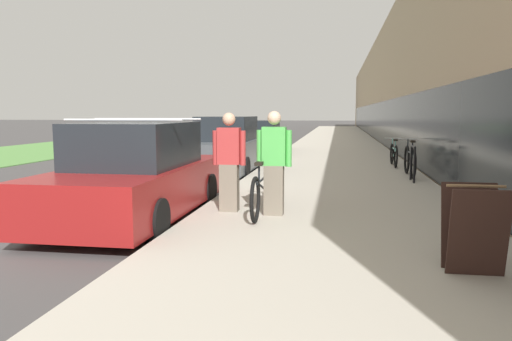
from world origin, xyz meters
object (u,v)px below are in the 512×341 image
object	(u,v)px
person_bystander	(229,162)
bike_rack_hoop	(413,160)
parked_sedan_curbside	(137,176)
vintage_roadster_curbside	(227,148)
person_rider	(274,163)
parked_sedan_far	(258,139)
cruiser_bike_nearest	(410,161)
sandwich_board_sign	(474,228)
cruiser_bike_middle	(394,154)
tandem_bicycle	(265,188)

from	to	relation	value
person_bystander	bike_rack_hoop	xyz separation A→B (m)	(3.49, 4.17, -0.30)
parked_sedan_curbside	vintage_roadster_curbside	size ratio (longest dim) A/B	1.04
person_rider	bike_rack_hoop	world-z (taller)	person_rider
person_rider	vintage_roadster_curbside	bearing A→B (deg)	108.80
parked_sedan_far	cruiser_bike_nearest	bearing A→B (deg)	-55.61
person_bystander	sandwich_board_sign	distance (m)	4.14
cruiser_bike_nearest	cruiser_bike_middle	bearing A→B (deg)	93.21
sandwich_board_sign	person_bystander	bearing A→B (deg)	139.03
person_rider	cruiser_bike_middle	size ratio (longest dim) A/B	0.93
cruiser_bike_middle	parked_sedan_far	world-z (taller)	parked_sedan_far
cruiser_bike_middle	parked_sedan_far	bearing A→B (deg)	134.66
sandwich_board_sign	person_rider	bearing A→B (deg)	132.99
cruiser_bike_nearest	sandwich_board_sign	world-z (taller)	cruiser_bike_nearest
bike_rack_hoop	vintage_roadster_curbside	world-z (taller)	vintage_roadster_curbside
person_rider	person_bystander	xyz separation A→B (m)	(-0.76, 0.18, -0.01)
bike_rack_hoop	sandwich_board_sign	size ratio (longest dim) A/B	0.94
cruiser_bike_middle	sandwich_board_sign	bearing A→B (deg)	-91.74
vintage_roadster_curbside	parked_sedan_far	size ratio (longest dim) A/B	1.00
vintage_roadster_curbside	parked_sedan_curbside	bearing A→B (deg)	-90.81
cruiser_bike_nearest	tandem_bicycle	bearing A→B (deg)	-120.88
person_bystander	parked_sedan_far	bearing A→B (deg)	97.04
tandem_bicycle	person_bystander	size ratio (longest dim) A/B	1.67
bike_rack_hoop	tandem_bicycle	bearing A→B (deg)	-126.16
cruiser_bike_middle	parked_sedan_curbside	bearing A→B (deg)	-122.50
person_bystander	parked_sedan_far	world-z (taller)	person_bystander
person_rider	parked_sedan_far	distance (m)	13.07
tandem_bicycle	sandwich_board_sign	distance (m)	3.84
cruiser_bike_middle	parked_sedan_curbside	size ratio (longest dim) A/B	0.38
tandem_bicycle	vintage_roadster_curbside	distance (m)	6.44
person_bystander	sandwich_board_sign	xyz separation A→B (m)	(3.11, -2.70, -0.36)
tandem_bicycle	bike_rack_hoop	size ratio (longest dim) A/B	3.20
person_bystander	bike_rack_hoop	world-z (taller)	person_bystander
person_rider	cruiser_bike_middle	world-z (taller)	person_rider
sandwich_board_sign	parked_sedan_curbside	bearing A→B (deg)	151.23
sandwich_board_sign	vintage_roadster_curbside	world-z (taller)	vintage_roadster_curbside
person_bystander	bike_rack_hoop	size ratio (longest dim) A/B	1.91
person_bystander	vintage_roadster_curbside	size ratio (longest dim) A/B	0.36
person_bystander	cruiser_bike_middle	size ratio (longest dim) A/B	0.92
person_bystander	parked_sedan_far	size ratio (longest dim) A/B	0.36
person_rider	tandem_bicycle	bearing A→B (deg)	119.13
bike_rack_hoop	cruiser_bike_middle	world-z (taller)	bike_rack_hoop
parked_sedan_far	sandwich_board_sign	bearing A→B (deg)	-73.08
bike_rack_hoop	parked_sedan_curbside	world-z (taller)	parked_sedan_curbside
cruiser_bike_nearest	person_rider	bearing A→B (deg)	-117.60
tandem_bicycle	cruiser_bike_middle	world-z (taller)	tandem_bicycle
person_rider	person_bystander	size ratio (longest dim) A/B	1.02
vintage_roadster_curbside	bike_rack_hoop	bearing A→B (deg)	-23.21
sandwich_board_sign	cruiser_bike_middle	bearing A→B (deg)	88.26
tandem_bicycle	cruiser_bike_nearest	distance (m)	5.84
bike_rack_hoop	vintage_roadster_curbside	bearing A→B (deg)	156.79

